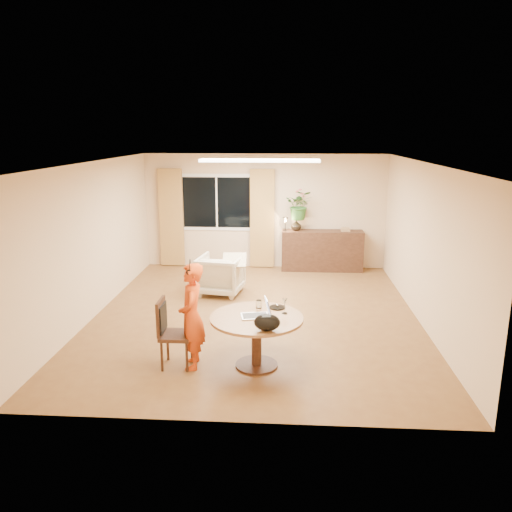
{
  "coord_description": "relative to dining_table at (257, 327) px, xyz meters",
  "views": [
    {
      "loc": [
        0.53,
        -8.06,
        3.09
      ],
      "look_at": [
        0.02,
        -0.2,
        1.11
      ],
      "focal_mm": 35.0,
      "sensor_mm": 36.0,
      "label": 1
    }
  ],
  "objects": [
    {
      "name": "floor",
      "position": [
        -0.14,
        1.89,
        -0.56
      ],
      "size": [
        6.5,
        6.5,
        0.0
      ],
      "primitive_type": "plane",
      "color": "brown",
      "rests_on": "ground"
    },
    {
      "name": "ceiling",
      "position": [
        -0.14,
        1.89,
        2.04
      ],
      "size": [
        6.5,
        6.5,
        0.0
      ],
      "primitive_type": "plane",
      "rotation": [
        3.14,
        0.0,
        0.0
      ],
      "color": "white",
      "rests_on": "wall_back"
    },
    {
      "name": "wall_back",
      "position": [
        -0.14,
        5.14,
        0.74
      ],
      "size": [
        5.5,
        0.0,
        5.5
      ],
      "primitive_type": "plane",
      "rotation": [
        1.57,
        0.0,
        0.0
      ],
      "color": "beige",
      "rests_on": "floor"
    },
    {
      "name": "wall_left",
      "position": [
        -2.89,
        1.89,
        0.74
      ],
      "size": [
        0.0,
        6.5,
        6.5
      ],
      "primitive_type": "plane",
      "rotation": [
        1.57,
        0.0,
        1.57
      ],
      "color": "beige",
      "rests_on": "floor"
    },
    {
      "name": "wall_right",
      "position": [
        2.61,
        1.89,
        0.74
      ],
      "size": [
        0.0,
        6.5,
        6.5
      ],
      "primitive_type": "plane",
      "rotation": [
        1.57,
        0.0,
        -1.57
      ],
      "color": "beige",
      "rests_on": "floor"
    },
    {
      "name": "window",
      "position": [
        -1.24,
        5.12,
        0.94
      ],
      "size": [
        1.7,
        0.03,
        1.3
      ],
      "color": "white",
      "rests_on": "wall_back"
    },
    {
      "name": "curtain_left",
      "position": [
        -2.29,
        5.04,
        0.59
      ],
      "size": [
        0.55,
        0.08,
        2.25
      ],
      "primitive_type": "cube",
      "color": "#986331",
      "rests_on": "wall_back"
    },
    {
      "name": "curtain_right",
      "position": [
        -0.19,
        5.04,
        0.59
      ],
      "size": [
        0.55,
        0.08,
        2.25
      ],
      "primitive_type": "cube",
      "color": "#986331",
      "rests_on": "wall_back"
    },
    {
      "name": "ceiling_panel",
      "position": [
        -0.14,
        3.09,
        2.01
      ],
      "size": [
        2.2,
        0.35,
        0.05
      ],
      "primitive_type": "cube",
      "color": "white",
      "rests_on": "ceiling"
    },
    {
      "name": "dining_table",
      "position": [
        0.0,
        0.0,
        0.0
      ],
      "size": [
        1.24,
        1.24,
        0.71
      ],
      "color": "brown",
      "rests_on": "floor"
    },
    {
      "name": "dining_chair",
      "position": [
        -1.07,
        -0.06,
        -0.09
      ],
      "size": [
        0.45,
        0.41,
        0.94
      ],
      "primitive_type": null,
      "rotation": [
        0.0,
        0.0,
        0.0
      ],
      "color": "black",
      "rests_on": "floor"
    },
    {
      "name": "child",
      "position": [
        -0.86,
        -0.06,
        0.16
      ],
      "size": [
        0.56,
        0.41,
        1.43
      ],
      "primitive_type": "imported",
      "rotation": [
        0.0,
        0.0,
        -1.44
      ],
      "color": "#B8160E",
      "rests_on": "floor"
    },
    {
      "name": "laptop",
      "position": [
        -0.02,
        0.0,
        0.28
      ],
      "size": [
        0.43,
        0.33,
        0.26
      ],
      "primitive_type": null,
      "rotation": [
        0.0,
        0.0,
        0.19
      ],
      "color": "#B7B7BC",
      "rests_on": "dining_table"
    },
    {
      "name": "tumbler",
      "position": [
        0.01,
        0.34,
        0.21
      ],
      "size": [
        0.1,
        0.1,
        0.11
      ],
      "primitive_type": null,
      "rotation": [
        0.0,
        0.0,
        0.28
      ],
      "color": "white",
      "rests_on": "dining_table"
    },
    {
      "name": "wine_glass",
      "position": [
        0.37,
        0.15,
        0.26
      ],
      "size": [
        0.1,
        0.1,
        0.21
      ],
      "primitive_type": null,
      "rotation": [
        0.0,
        0.0,
        -0.34
      ],
      "color": "white",
      "rests_on": "dining_table"
    },
    {
      "name": "pot_lid",
      "position": [
        0.27,
        0.35,
        0.17
      ],
      "size": [
        0.24,
        0.24,
        0.04
      ],
      "primitive_type": null,
      "rotation": [
        0.0,
        0.0,
        0.09
      ],
      "color": "white",
      "rests_on": "dining_table"
    },
    {
      "name": "handbag",
      "position": [
        0.16,
        -0.47,
        0.26
      ],
      "size": [
        0.35,
        0.23,
        0.22
      ],
      "primitive_type": null,
      "rotation": [
        0.0,
        0.0,
        0.13
      ],
      "color": "black",
      "rests_on": "dining_table"
    },
    {
      "name": "armchair",
      "position": [
        -0.9,
        3.06,
        -0.18
      ],
      "size": [
        0.94,
        0.96,
        0.76
      ],
      "primitive_type": "imported",
      "rotation": [
        0.0,
        0.0,
        2.98
      ],
      "color": "beige",
      "rests_on": "floor"
    },
    {
      "name": "throw",
      "position": [
        -0.61,
        2.99,
        0.22
      ],
      "size": [
        0.48,
        0.58,
        0.03
      ],
      "primitive_type": null,
      "rotation": [
        0.0,
        0.0,
        0.06
      ],
      "color": "beige",
      "rests_on": "armchair"
    },
    {
      "name": "sideboard",
      "position": [
        1.18,
        4.9,
        -0.1
      ],
      "size": [
        1.82,
        0.45,
        0.91
      ],
      "primitive_type": "cube",
      "color": "black",
      "rests_on": "floor"
    },
    {
      "name": "vase",
      "position": [
        0.58,
        4.9,
        0.48
      ],
      "size": [
        0.24,
        0.24,
        0.25
      ],
      "primitive_type": "imported",
      "rotation": [
        0.0,
        0.0,
        0.02
      ],
      "color": "black",
      "rests_on": "sideboard"
    },
    {
      "name": "bouquet",
      "position": [
        0.65,
        4.9,
        0.93
      ],
      "size": [
        0.63,
        0.56,
        0.66
      ],
      "primitive_type": "imported",
      "rotation": [
        0.0,
        0.0,
        -0.08
      ],
      "color": "#366A27",
      "rests_on": "vase"
    },
    {
      "name": "book_stack",
      "position": [
        1.69,
        4.9,
        0.4
      ],
      "size": [
        0.21,
        0.16,
        0.08
      ],
      "primitive_type": null,
      "rotation": [
        0.0,
        0.0,
        -0.05
      ],
      "color": "#856344",
      "rests_on": "sideboard"
    },
    {
      "name": "desk_lamp",
      "position": [
        0.34,
        4.85,
        0.51
      ],
      "size": [
        0.15,
        0.15,
        0.32
      ],
      "primitive_type": null,
      "rotation": [
        0.0,
        0.0,
        -0.19
      ],
      "color": "black",
      "rests_on": "sideboard"
    }
  ]
}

